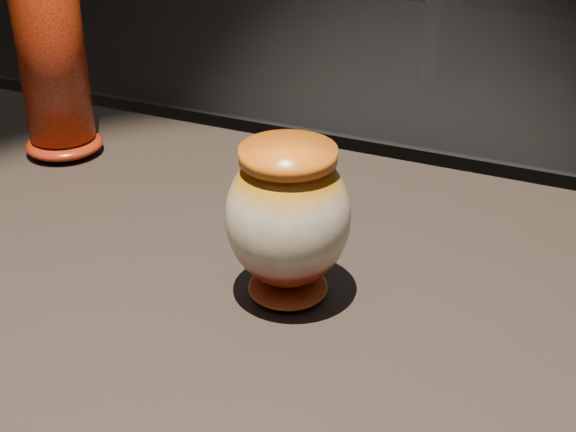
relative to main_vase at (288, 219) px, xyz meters
name	(u,v)px	position (x,y,z in m)	size (l,w,h in m)	color
main_vase	(288,219)	(0.00, 0.00, 0.00)	(0.16, 0.16, 0.17)	maroon
tall_vase	(49,39)	(-0.45, 0.20, 0.08)	(0.14, 0.14, 0.35)	#B83B0C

